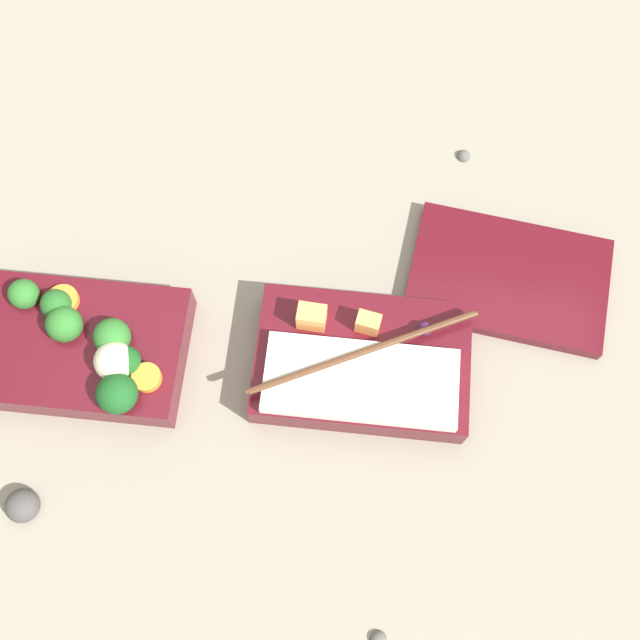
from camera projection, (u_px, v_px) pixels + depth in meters
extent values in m
plane|color=gray|center=(220.00, 354.00, 0.74)|extent=(3.00, 3.00, 0.00)
cube|color=#510F19|center=(80.00, 348.00, 0.73)|extent=(0.20, 0.13, 0.04)
sphere|color=#19511E|center=(117.00, 394.00, 0.68)|extent=(0.04, 0.04, 0.04)
sphere|color=#19511E|center=(126.00, 361.00, 0.69)|extent=(0.03, 0.03, 0.03)
sphere|color=#2D7028|center=(24.00, 294.00, 0.72)|extent=(0.03, 0.03, 0.03)
sphere|color=#2D7028|center=(64.00, 326.00, 0.70)|extent=(0.03, 0.03, 0.03)
sphere|color=#236023|center=(56.00, 305.00, 0.71)|extent=(0.03, 0.03, 0.03)
sphere|color=#2D7028|center=(112.00, 336.00, 0.70)|extent=(0.03, 0.03, 0.03)
cylinder|color=orange|center=(63.00, 300.00, 0.72)|extent=(0.04, 0.04, 0.01)
cylinder|color=orange|center=(147.00, 378.00, 0.69)|extent=(0.03, 0.03, 0.01)
sphere|color=beige|center=(114.00, 361.00, 0.69)|extent=(0.04, 0.04, 0.04)
cube|color=#510F19|center=(362.00, 361.00, 0.72)|extent=(0.20, 0.13, 0.04)
cube|color=silver|center=(361.00, 381.00, 0.69)|extent=(0.18, 0.08, 0.01)
cube|color=#F4A356|center=(312.00, 317.00, 0.70)|extent=(0.03, 0.02, 0.03)
cube|color=#F4A356|center=(368.00, 323.00, 0.70)|extent=(0.02, 0.02, 0.02)
sphere|color=#4C1E4C|center=(425.00, 329.00, 0.71)|extent=(0.01, 0.01, 0.01)
cylinder|color=#56331E|center=(365.00, 353.00, 0.69)|extent=(0.21, 0.10, 0.01)
cylinder|color=#56331E|center=(362.00, 347.00, 0.69)|extent=(0.21, 0.10, 0.01)
cube|color=#510F19|center=(508.00, 278.00, 0.76)|extent=(0.21, 0.15, 0.01)
sphere|color=#474442|center=(23.00, 505.00, 0.68)|extent=(0.03, 0.03, 0.03)
sphere|color=#595651|center=(378.00, 639.00, 0.64)|extent=(0.02, 0.02, 0.02)
sphere|color=#595651|center=(464.00, 155.00, 0.82)|extent=(0.02, 0.02, 0.02)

